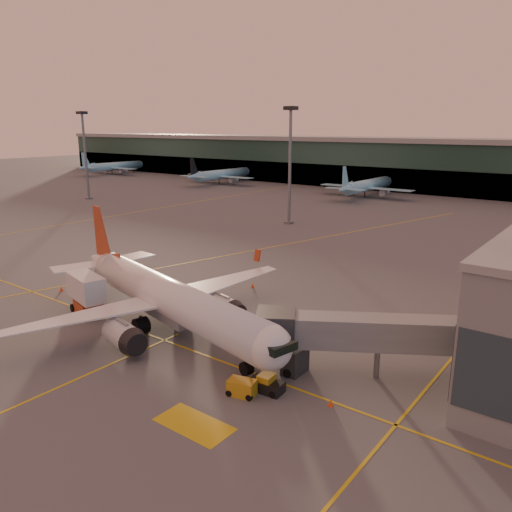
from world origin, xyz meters
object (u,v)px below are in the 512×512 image
Objects in this scene: main_airplane at (166,297)px; catering_truck at (86,292)px; gpu_cart at (242,388)px; pushback_tug at (266,384)px.

main_airplane reaches higher than catering_truck.
catering_truck reaches higher than gpu_cart.
pushback_tug is (16.17, -3.87, -3.15)m from main_airplane.
catering_truck reaches higher than pushback_tug.
catering_truck is 2.15× the size of pushback_tug.
catering_truck is 26.57m from gpu_cart.
gpu_cart is at bearing 5.89° from catering_truck.
gpu_cart is (14.98, -5.65, -3.10)m from main_airplane.
catering_truck is at bearing 158.32° from gpu_cart.
catering_truck is 2.51× the size of gpu_cart.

